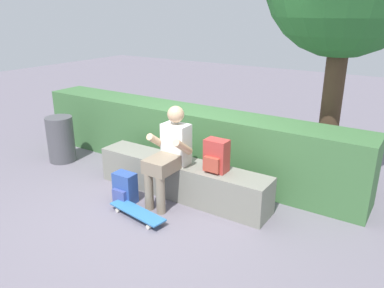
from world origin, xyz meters
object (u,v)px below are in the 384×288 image
at_px(skateboard_near_person, 137,212).
at_px(backpack_on_bench, 216,156).
at_px(backpack_on_ground, 125,188).
at_px(bench_main, 181,178).
at_px(trash_bin, 61,139).
at_px(person_skater, 169,152).

distance_m(skateboard_near_person, backpack_on_bench, 1.15).
xyz_separation_m(skateboard_near_person, backpack_on_ground, (-0.38, 0.21, 0.12)).
xyz_separation_m(bench_main, trash_bin, (-2.31, -0.06, 0.13)).
xyz_separation_m(backpack_on_ground, trash_bin, (-1.83, 0.49, 0.17)).
xyz_separation_m(bench_main, backpack_on_ground, (-0.49, -0.56, -0.05)).
bearing_deg(backpack_on_bench, trash_bin, -178.89).
relative_size(bench_main, backpack_on_bench, 6.13).
xyz_separation_m(skateboard_near_person, trash_bin, (-2.21, 0.70, 0.29)).
relative_size(bench_main, trash_bin, 3.33).
bearing_deg(backpack_on_bench, person_skater, -159.72).
distance_m(person_skater, backpack_on_ground, 0.75).
relative_size(backpack_on_ground, trash_bin, 0.54).
relative_size(skateboard_near_person, backpack_on_ground, 2.05).
bearing_deg(skateboard_near_person, bench_main, 82.50).
height_order(backpack_on_ground, trash_bin, trash_bin).
height_order(backpack_on_bench, trash_bin, backpack_on_bench).
height_order(person_skater, backpack_on_bench, person_skater).
xyz_separation_m(bench_main, backpack_on_bench, (0.53, -0.01, 0.43)).
bearing_deg(bench_main, backpack_on_bench, -1.03).
relative_size(backpack_on_bench, trash_bin, 0.54).
distance_m(bench_main, backpack_on_bench, 0.68).
distance_m(bench_main, person_skater, 0.48).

